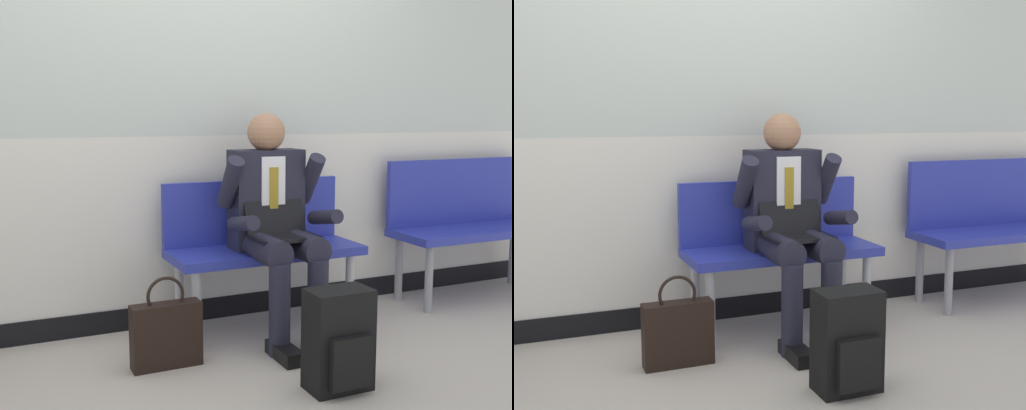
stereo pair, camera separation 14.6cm
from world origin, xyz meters
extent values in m
plane|color=#B2A899|center=(0.00, 0.00, 0.00)|extent=(18.00, 18.00, 0.00)
cube|color=silver|center=(0.00, 0.67, 0.61)|extent=(5.97, 0.12, 0.97)
cube|color=black|center=(0.00, 0.67, 0.06)|extent=(5.97, 0.14, 0.13)
cube|color=#28339E|center=(0.30, 0.32, 0.45)|extent=(1.09, 0.42, 0.05)
cube|color=#28339E|center=(0.30, 0.50, 0.66)|extent=(1.09, 0.04, 0.37)
cylinder|color=#B7B7BC|center=(-0.16, 0.17, 0.21)|extent=(0.05, 0.05, 0.42)
cylinder|color=#B7B7BC|center=(-0.16, 0.47, 0.21)|extent=(0.05, 0.05, 0.42)
cylinder|color=#B7B7BC|center=(0.77, 0.17, 0.21)|extent=(0.05, 0.05, 0.42)
cylinder|color=#B7B7BC|center=(0.77, 0.47, 0.21)|extent=(0.05, 0.05, 0.42)
cube|color=#28339E|center=(1.84, 0.32, 0.45)|extent=(1.16, 0.42, 0.05)
cube|color=#28339E|center=(1.84, 0.50, 0.69)|extent=(1.16, 0.04, 0.44)
cylinder|color=gray|center=(1.34, 0.17, 0.21)|extent=(0.05, 0.05, 0.42)
cylinder|color=gray|center=(1.34, 0.47, 0.21)|extent=(0.05, 0.05, 0.42)
cylinder|color=#1E1E2D|center=(0.19, 0.11, 0.52)|extent=(0.15, 0.40, 0.15)
cylinder|color=#1E1E2D|center=(0.19, -0.08, 0.24)|extent=(0.11, 0.11, 0.47)
cube|color=black|center=(0.19, -0.14, 0.04)|extent=(0.10, 0.26, 0.07)
cylinder|color=#1E1E2D|center=(0.41, 0.11, 0.52)|extent=(0.15, 0.40, 0.15)
cylinder|color=#1E1E2D|center=(0.41, -0.08, 0.24)|extent=(0.11, 0.11, 0.47)
cube|color=black|center=(0.41, -0.14, 0.04)|extent=(0.10, 0.26, 0.07)
cube|color=#1E1E2D|center=(0.30, 0.32, 0.75)|extent=(0.40, 0.18, 0.55)
cube|color=silver|center=(0.30, 0.22, 0.80)|extent=(0.14, 0.01, 0.39)
cube|color=olive|center=(0.30, 0.21, 0.77)|extent=(0.05, 0.01, 0.33)
sphere|color=#9E7051|center=(0.30, 0.32, 1.12)|extent=(0.21, 0.21, 0.21)
cylinder|color=#1E1E2D|center=(0.06, 0.25, 0.86)|extent=(0.09, 0.25, 0.30)
cylinder|color=#1E1E2D|center=(0.06, 0.08, 0.67)|extent=(0.08, 0.27, 0.12)
cylinder|color=#1E1E2D|center=(0.54, 0.25, 0.86)|extent=(0.09, 0.25, 0.30)
cylinder|color=#1E1E2D|center=(0.54, 0.08, 0.67)|extent=(0.08, 0.27, 0.12)
cube|color=black|center=(0.30, 0.08, 0.57)|extent=(0.34, 0.22, 0.02)
cube|color=black|center=(0.30, 0.21, 0.68)|extent=(0.34, 0.08, 0.21)
cube|color=black|center=(0.26, -0.54, 0.23)|extent=(0.28, 0.17, 0.46)
cube|color=black|center=(0.26, -0.65, 0.16)|extent=(0.20, 0.04, 0.23)
cube|color=black|center=(-0.37, 0.01, 0.16)|extent=(0.34, 0.10, 0.32)
torus|color=black|center=(-0.37, 0.01, 0.36)|extent=(0.19, 0.02, 0.19)
camera|label=1|loc=(-1.17, -2.83, 1.22)|focal=44.17mm
camera|label=2|loc=(-1.04, -2.88, 1.22)|focal=44.17mm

